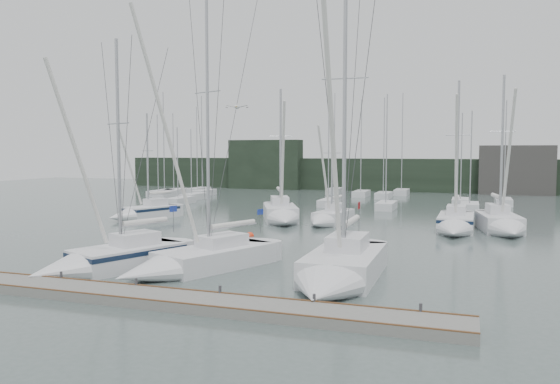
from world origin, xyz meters
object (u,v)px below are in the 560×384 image
(buoy_b, at_px, (347,244))
(sailboat_near_center, at_px, (185,263))
(sailboat_mid_a, at_px, (141,213))
(sailboat_mid_b, at_px, (282,215))
(buoy_a, at_px, (250,236))
(sailboat_mid_d, at_px, (455,225))
(sailboat_mid_e, at_px, (503,225))
(sailboat_near_left, at_px, (101,261))
(sailboat_near_right, at_px, (336,274))
(sailboat_mid_c, at_px, (328,219))

(buoy_b, bearing_deg, sailboat_near_center, -117.84)
(sailboat_mid_a, bearing_deg, sailboat_mid_b, 30.15)
(buoy_a, bearing_deg, sailboat_near_center, -83.21)
(sailboat_near_center, distance_m, sailboat_mid_d, 22.86)
(sailboat_mid_e, bearing_deg, sailboat_mid_d, -177.15)
(sailboat_mid_a, distance_m, sailboat_mid_b, 13.02)
(sailboat_mid_b, relative_size, buoy_b, 24.16)
(sailboat_near_left, xyz_separation_m, buoy_a, (2.67, 13.60, -0.58))
(sailboat_near_right, height_order, sailboat_mid_e, sailboat_near_right)
(sailboat_mid_b, distance_m, buoy_a, 7.92)
(sailboat_near_left, relative_size, sailboat_mid_b, 1.03)
(sailboat_mid_b, xyz_separation_m, sailboat_mid_d, (14.38, -1.24, -0.02))
(sailboat_near_right, bearing_deg, sailboat_near_center, 178.15)
(sailboat_near_right, bearing_deg, buoy_a, 126.23)
(sailboat_mid_e, bearing_deg, sailboat_mid_a, 173.88)
(sailboat_mid_b, bearing_deg, sailboat_near_center, -108.75)
(sailboat_mid_c, xyz_separation_m, sailboat_mid_d, (10.19, -0.89, 0.08))
(sailboat_near_left, relative_size, sailboat_mid_c, 1.29)
(sailboat_near_left, xyz_separation_m, sailboat_mid_e, (20.23, 20.97, 0.04))
(sailboat_mid_c, height_order, sailboat_mid_e, sailboat_mid_e)
(sailboat_near_left, relative_size, sailboat_near_right, 0.79)
(sailboat_mid_a, xyz_separation_m, sailboat_mid_e, (30.66, 1.53, 0.05))
(sailboat_mid_a, bearing_deg, buoy_b, 2.57)
(sailboat_mid_b, xyz_separation_m, sailboat_mid_c, (4.19, -0.35, -0.10))
(sailboat_near_left, xyz_separation_m, sailboat_near_right, (12.03, 1.04, 0.03))
(sailboat_mid_d, relative_size, buoy_b, 24.04)
(sailboat_mid_c, xyz_separation_m, buoy_b, (3.50, -8.59, -0.52))
(sailboat_near_center, height_order, sailboat_mid_d, sailboat_near_center)
(sailboat_mid_e, bearing_deg, sailboat_near_left, -142.94)
(sailboat_near_right, distance_m, sailboat_mid_c, 20.82)
(sailboat_near_left, distance_m, sailboat_mid_c, 22.16)
(sailboat_mid_b, distance_m, sailboat_mid_c, 4.21)
(sailboat_near_center, relative_size, sailboat_near_right, 0.96)
(sailboat_mid_d, distance_m, buoy_b, 10.22)
(sailboat_near_right, height_order, buoy_b, sailboat_near_right)
(sailboat_mid_a, height_order, sailboat_mid_d, sailboat_mid_d)
(sailboat_mid_b, bearing_deg, sailboat_near_right, -88.43)
(sailboat_mid_c, bearing_deg, sailboat_near_right, -65.45)
(sailboat_near_right, relative_size, sailboat_mid_a, 1.57)
(sailboat_near_left, distance_m, buoy_b, 16.14)
(sailboat_mid_c, xyz_separation_m, sailboat_mid_e, (13.60, -0.18, 0.09))
(sailboat_mid_b, xyz_separation_m, buoy_b, (7.69, -8.94, -0.63))
(sailboat_near_center, relative_size, sailboat_mid_d, 1.27)
(sailboat_mid_a, distance_m, buoy_a, 14.35)
(sailboat_mid_b, height_order, sailboat_mid_d, sailboat_mid_b)
(buoy_a, bearing_deg, sailboat_mid_c, 62.34)
(sailboat_mid_b, distance_m, buoy_b, 11.81)
(buoy_a, bearing_deg, sailboat_near_right, -53.29)
(sailboat_mid_d, height_order, buoy_a, sailboat_mid_d)
(sailboat_near_left, height_order, sailboat_mid_d, sailboat_near_left)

